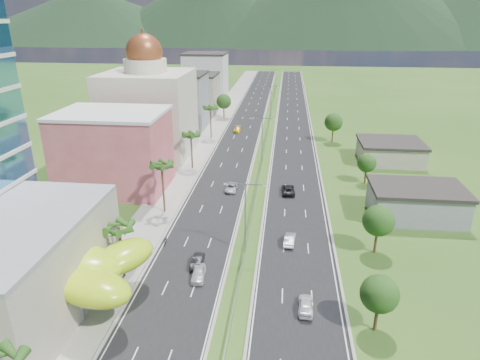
% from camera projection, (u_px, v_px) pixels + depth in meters
% --- Properties ---
extents(ground, '(500.00, 500.00, 0.00)m').
position_uv_depth(ground, '(237.00, 293.00, 53.91)').
color(ground, '#2D5119').
rests_on(ground, ground).
extents(road_left, '(11.00, 260.00, 0.04)m').
position_uv_depth(road_left, '(246.00, 122.00, 137.97)').
color(road_left, black).
rests_on(road_left, ground).
extents(road_right, '(11.00, 260.00, 0.04)m').
position_uv_depth(road_right, '(293.00, 123.00, 136.44)').
color(road_right, black).
rests_on(road_right, ground).
extents(sidewalk_left, '(7.00, 260.00, 0.12)m').
position_uv_depth(sidewalk_left, '(217.00, 121.00, 138.92)').
color(sidewalk_left, gray).
rests_on(sidewalk_left, ground).
extents(median_guardrail, '(0.10, 216.06, 0.76)m').
position_uv_depth(median_guardrail, '(267.00, 136.00, 120.31)').
color(median_guardrail, gray).
rests_on(median_guardrail, ground).
extents(streetlight_median_b, '(6.04, 0.25, 11.00)m').
position_uv_depth(streetlight_median_b, '(245.00, 211.00, 60.71)').
color(streetlight_median_b, gray).
rests_on(streetlight_median_b, ground).
extents(streetlight_median_c, '(6.04, 0.25, 11.00)m').
position_uv_depth(streetlight_median_c, '(262.00, 136.00, 97.73)').
color(streetlight_median_c, gray).
rests_on(streetlight_median_c, ground).
extents(streetlight_median_d, '(6.04, 0.25, 11.00)m').
position_uv_depth(streetlight_median_d, '(271.00, 99.00, 139.38)').
color(streetlight_median_d, gray).
rests_on(streetlight_median_d, ground).
extents(streetlight_median_e, '(6.04, 0.25, 11.00)m').
position_uv_depth(streetlight_median_e, '(275.00, 79.00, 181.02)').
color(streetlight_median_e, gray).
rests_on(streetlight_median_e, ground).
extents(lime_canopy, '(18.00, 15.00, 7.40)m').
position_uv_depth(lime_canopy, '(65.00, 267.00, 50.42)').
color(lime_canopy, '#ABD214').
rests_on(lime_canopy, ground).
extents(pink_shophouse, '(20.00, 15.00, 15.00)m').
position_uv_depth(pink_shophouse, '(114.00, 152.00, 83.64)').
color(pink_shophouse, '#BA4C55').
rests_on(pink_shophouse, ground).
extents(domed_building, '(20.00, 20.00, 28.70)m').
position_uv_depth(domed_building, '(149.00, 108.00, 103.52)').
color(domed_building, beige).
rests_on(domed_building, ground).
extents(midrise_grey, '(16.00, 15.00, 16.00)m').
position_uv_depth(midrise_grey, '(178.00, 102.00, 127.78)').
color(midrise_grey, gray).
rests_on(midrise_grey, ground).
extents(midrise_beige, '(16.00, 15.00, 13.00)m').
position_uv_depth(midrise_beige, '(194.00, 94.00, 148.69)').
color(midrise_beige, '#9D9381').
rests_on(midrise_beige, ground).
extents(midrise_white, '(16.00, 15.00, 18.00)m').
position_uv_depth(midrise_white, '(206.00, 78.00, 169.07)').
color(midrise_white, silver).
rests_on(midrise_white, ground).
extents(shed_near, '(15.00, 10.00, 5.00)m').
position_uv_depth(shed_near, '(416.00, 203.00, 73.29)').
color(shed_near, gray).
rests_on(shed_near, ground).
extents(shed_far, '(14.00, 12.00, 4.40)m').
position_uv_depth(shed_far, '(390.00, 152.00, 100.96)').
color(shed_far, '#9D9381').
rests_on(shed_far, ground).
extents(palm_tree_b, '(3.60, 3.60, 8.10)m').
position_uv_depth(palm_tree_b, '(119.00, 230.00, 54.76)').
color(palm_tree_b, '#47301C').
rests_on(palm_tree_b, ground).
extents(palm_tree_c, '(3.60, 3.60, 9.60)m').
position_uv_depth(palm_tree_c, '(162.00, 167.00, 72.75)').
color(palm_tree_c, '#47301C').
rests_on(palm_tree_c, ground).
extents(palm_tree_d, '(3.60, 3.60, 8.60)m').
position_uv_depth(palm_tree_d, '(191.00, 136.00, 94.39)').
color(palm_tree_d, '#47301C').
rests_on(palm_tree_d, ground).
extents(palm_tree_e, '(3.60, 3.60, 9.40)m').
position_uv_depth(palm_tree_e, '(210.00, 109.00, 117.24)').
color(palm_tree_e, '#47301C').
rests_on(palm_tree_e, ground).
extents(leafy_tree_lfar, '(4.90, 4.90, 8.05)m').
position_uv_depth(leafy_tree_lfar, '(224.00, 102.00, 141.38)').
color(leafy_tree_lfar, '#47301C').
rests_on(leafy_tree_lfar, ground).
extents(leafy_tree_ra, '(4.20, 4.20, 6.90)m').
position_uv_depth(leafy_tree_ra, '(380.00, 294.00, 45.91)').
color(leafy_tree_ra, '#47301C').
rests_on(leafy_tree_ra, ground).
extents(leafy_tree_rb, '(4.55, 4.55, 7.47)m').
position_uv_depth(leafy_tree_rb, '(378.00, 221.00, 61.20)').
color(leafy_tree_rb, '#47301C').
rests_on(leafy_tree_rb, ground).
extents(leafy_tree_rc, '(3.85, 3.85, 6.33)m').
position_uv_depth(leafy_tree_rc, '(367.00, 163.00, 87.10)').
color(leafy_tree_rc, '#47301C').
rests_on(leafy_tree_rc, ground).
extents(leafy_tree_rd, '(4.90, 4.90, 8.05)m').
position_uv_depth(leafy_tree_rd, '(334.00, 122.00, 114.83)').
color(leafy_tree_rd, '#47301C').
rests_on(leafy_tree_rd, ground).
extents(mountain_ridge, '(860.00, 140.00, 90.00)m').
position_uv_depth(mountain_ridge, '(340.00, 45.00, 464.30)').
color(mountain_ridge, black).
rests_on(mountain_ridge, ground).
extents(car_white_near_left, '(2.01, 4.33, 1.44)m').
position_uv_depth(car_white_near_left, '(198.00, 274.00, 56.60)').
color(car_white_near_left, silver).
rests_on(car_white_near_left, road_left).
extents(car_dark_left, '(1.50, 4.07, 1.33)m').
position_uv_depth(car_dark_left, '(197.00, 261.00, 59.48)').
color(car_dark_left, black).
rests_on(car_dark_left, road_left).
extents(car_silver_mid_left, '(2.45, 4.83, 1.31)m').
position_uv_depth(car_silver_mid_left, '(232.00, 188.00, 84.61)').
color(car_silver_mid_left, '#A7A9AF').
rests_on(car_silver_mid_left, road_left).
extents(car_yellow_far_left, '(1.98, 4.87, 1.41)m').
position_uv_depth(car_yellow_far_left, '(237.00, 129.00, 126.72)').
color(car_yellow_far_left, gold).
rests_on(car_yellow_far_left, road_left).
extents(car_white_near_right, '(1.88, 4.40, 1.48)m').
position_uv_depth(car_white_near_right, '(306.00, 305.00, 50.47)').
color(car_white_near_right, silver).
rests_on(car_white_near_right, road_right).
extents(car_silver_right, '(1.89, 4.48, 1.44)m').
position_uv_depth(car_silver_right, '(290.00, 239.00, 65.16)').
color(car_silver_right, '#B2B5BB').
rests_on(car_silver_right, road_right).
extents(car_dark_far_right, '(2.72, 5.41, 1.47)m').
position_uv_depth(car_dark_far_right, '(288.00, 189.00, 83.51)').
color(car_dark_far_right, black).
rests_on(car_dark_far_right, road_right).
extents(motorcycle, '(0.89, 2.20, 1.37)m').
position_uv_depth(motorcycle, '(166.00, 239.00, 65.17)').
color(motorcycle, black).
rests_on(motorcycle, road_left).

